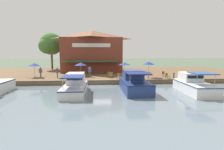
% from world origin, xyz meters
% --- Properties ---
extents(ground_plane, '(220.00, 220.00, 0.00)m').
position_xyz_m(ground_plane, '(0.00, 0.00, 0.00)').
color(ground_plane, '#4C5B47').
extents(quay_deck, '(22.00, 56.00, 0.60)m').
position_xyz_m(quay_deck, '(-11.00, 0.00, 0.30)').
color(quay_deck, brown).
rests_on(quay_deck, ground).
extents(quay_edge_fender, '(0.20, 50.40, 0.10)m').
position_xyz_m(quay_edge_fender, '(-0.10, 0.00, 0.65)').
color(quay_edge_fender, '#2D2D33').
rests_on(quay_edge_fender, quay_deck).
extents(waterfront_restaurant, '(11.54, 12.36, 8.50)m').
position_xyz_m(waterfront_restaurant, '(-13.98, -1.84, 4.91)').
color(waterfront_restaurant, brown).
rests_on(waterfront_restaurant, quay_deck).
extents(patio_umbrella_near_quay_edge, '(1.95, 1.95, 2.29)m').
position_xyz_m(patio_umbrella_near_quay_edge, '(-5.27, -3.49, 2.62)').
color(patio_umbrella_near_quay_edge, '#B7B7B7').
rests_on(patio_umbrella_near_quay_edge, quay_deck).
extents(patio_umbrella_by_entrance, '(1.88, 1.88, 2.53)m').
position_xyz_m(patio_umbrella_by_entrance, '(-3.12, 7.34, 2.86)').
color(patio_umbrella_by_entrance, '#B7B7B7').
rests_on(patio_umbrella_by_entrance, quay_deck).
extents(patio_umbrella_back_row, '(2.06, 2.06, 2.26)m').
position_xyz_m(patio_umbrella_back_row, '(-5.56, 3.88, 2.62)').
color(patio_umbrella_back_row, '#B7B7B7').
rests_on(patio_umbrella_back_row, quay_deck).
extents(patio_umbrella_mid_patio_right, '(1.87, 1.87, 2.27)m').
position_xyz_m(patio_umbrella_mid_patio_right, '(-4.67, -10.74, 2.61)').
color(patio_umbrella_mid_patio_right, '#B7B7B7').
rests_on(patio_umbrella_mid_patio_right, quay_deck).
extents(cafe_chair_under_first_umbrella, '(0.59, 0.59, 0.85)m').
position_xyz_m(cafe_chair_under_first_umbrella, '(-1.44, 9.75, 1.08)').
color(cafe_chair_under_first_umbrella, brown).
rests_on(cafe_chair_under_first_umbrella, quay_deck).
extents(cafe_chair_mid_patio, '(0.51, 0.51, 0.85)m').
position_xyz_m(cafe_chair_mid_patio, '(-3.65, 10.02, 1.08)').
color(cafe_chair_mid_patio, brown).
rests_on(cafe_chair_mid_patio, quay_deck).
extents(cafe_chair_facing_river, '(0.56, 0.56, 0.85)m').
position_xyz_m(cafe_chair_facing_river, '(-3.68, 1.13, 1.08)').
color(cafe_chair_facing_river, brown).
rests_on(cafe_chair_facing_river, quay_deck).
extents(cafe_chair_back_row_seat, '(0.44, 0.44, 0.85)m').
position_xyz_m(cafe_chair_back_row_seat, '(-1.42, 3.38, 1.08)').
color(cafe_chair_back_row_seat, brown).
rests_on(cafe_chair_back_row_seat, quay_deck).
extents(cafe_chair_far_corner_seat, '(0.56, 0.56, 0.85)m').
position_xyz_m(cafe_chair_far_corner_seat, '(-2.94, 1.39, 1.08)').
color(cafe_chair_far_corner_seat, brown).
rests_on(cafe_chair_far_corner_seat, quay_deck).
extents(cafe_chair_beside_entrance, '(0.58, 0.58, 0.85)m').
position_xyz_m(cafe_chair_beside_entrance, '(-1.53, 2.42, 1.08)').
color(cafe_chair_beside_entrance, brown).
rests_on(cafe_chair_beside_entrance, quay_deck).
extents(person_at_quay_edge, '(0.47, 0.47, 1.65)m').
position_xyz_m(person_at_quay_edge, '(-3.98, -1.95, 1.63)').
color(person_at_quay_edge, '#4C4C56').
rests_on(person_at_quay_edge, quay_deck).
extents(person_mid_patio, '(0.46, 0.46, 1.63)m').
position_xyz_m(person_mid_patio, '(-3.61, -6.94, 1.62)').
color(person_mid_patio, '#337547').
rests_on(person_mid_patio, quay_deck).
extents(person_near_entrance, '(0.48, 0.48, 1.69)m').
position_xyz_m(person_near_entrance, '(-3.71, -9.49, 1.66)').
color(person_near_entrance, '#4C4C56').
rests_on(person_near_entrance, quay_deck).
extents(motorboat_second_along, '(7.04, 2.41, 2.16)m').
position_xyz_m(motorboat_second_along, '(4.37, -3.09, 0.83)').
color(motorboat_second_along, silver).
rests_on(motorboat_second_along, river_water).
extents(motorboat_mid_row, '(7.51, 2.86, 2.35)m').
position_xyz_m(motorboat_mid_row, '(3.64, 3.61, 0.95)').
color(motorboat_mid_row, navy).
rests_on(motorboat_mid_row, river_water).
extents(motorboat_nearest_quay, '(7.14, 2.84, 2.40)m').
position_xyz_m(motorboat_nearest_quay, '(4.82, 10.12, 0.88)').
color(motorboat_nearest_quay, white).
rests_on(motorboat_nearest_quay, river_water).
extents(mooring_post, '(0.22, 0.22, 1.03)m').
position_xyz_m(mooring_post, '(-0.35, 10.29, 1.12)').
color(mooring_post, '#473323').
rests_on(mooring_post, quay_deck).
extents(tree_downstream_bank, '(5.29, 5.03, 8.41)m').
position_xyz_m(tree_downstream_bank, '(-17.26, -11.52, 6.34)').
color(tree_downstream_bank, brown).
rests_on(tree_downstream_bank, quay_deck).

